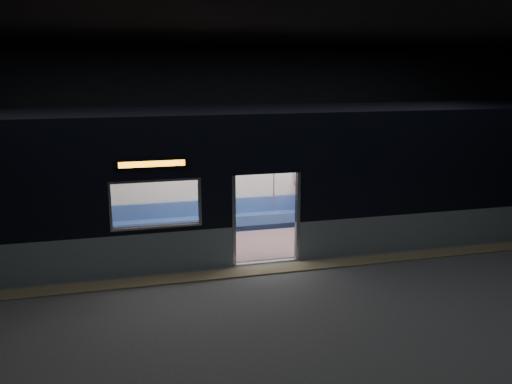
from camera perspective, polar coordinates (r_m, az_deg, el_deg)
name	(u,v)px	position (r m, az deg, el deg)	size (l,w,h in m)	color
station_floor	(280,280)	(11.43, 2.50, -9.21)	(24.00, 14.00, 0.01)	#47494C
station_envelope	(281,102)	(10.60, 2.70, 9.48)	(24.00, 14.00, 5.00)	black
tactile_strip	(272,269)	(11.91, 1.71, -8.16)	(22.80, 0.50, 0.03)	#8C7F59
metro_car	(250,171)	(13.26, -0.69, 2.27)	(18.00, 3.04, 3.35)	gray
passenger	(307,197)	(14.96, 5.39, -0.50)	(0.48, 0.78, 1.47)	black
handbag	(311,204)	(14.77, 5.82, -1.22)	(0.32, 0.27, 0.16)	black
transit_map	(314,170)	(15.21, 6.13, 2.28)	(1.10, 0.03, 0.71)	white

